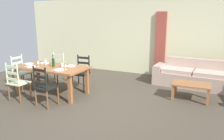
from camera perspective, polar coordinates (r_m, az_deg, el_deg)
ground_plane at (r=5.24m, az=-4.17°, el=-8.90°), size 9.60×9.60×0.02m
wall_far at (r=7.92m, az=7.42°, el=8.77°), size 9.60×0.16×2.70m
curtain_panel_left at (r=7.61m, az=12.58°, el=6.49°), size 0.35×0.08×2.20m
dining_table at (r=5.92m, az=-15.65°, el=0.08°), size 1.90×0.96×0.75m
dining_chair_near_left at (r=5.72m, az=-23.70°, el=-2.96°), size 0.43×0.41×0.96m
dining_chair_near_right at (r=5.15m, az=-17.32°, el=-4.17°), size 0.45×0.43×0.96m
dining_chair_far_left at (r=6.82m, az=-14.36°, el=0.29°), size 0.43×0.41×0.96m
dining_chair_far_right at (r=6.24m, az=-7.97°, el=-0.61°), size 0.44×0.42×0.96m
dining_chair_head_west at (r=6.77m, az=-22.91°, el=-0.46°), size 0.41×0.43×0.96m
dinner_plate_near_left at (r=6.02m, az=-20.51°, el=0.88°), size 0.24×0.24×0.02m
fork_near_left at (r=6.13m, az=-21.49°, el=0.95°), size 0.03×0.17×0.01m
dinner_plate_near_right at (r=5.43m, az=-13.78°, el=0.04°), size 0.24×0.24×0.02m
fork_near_right at (r=5.52m, az=-15.00°, el=0.13°), size 0.02×0.17×0.01m
dinner_plate_far_left at (r=6.37m, az=-17.34°, el=1.78°), size 0.24×0.24×0.02m
fork_far_left at (r=6.47m, az=-18.33°, el=1.83°), size 0.03×0.17×0.01m
dinner_plate_far_right at (r=5.81m, az=-10.73°, el=1.08°), size 0.24×0.24×0.02m
fork_far_right at (r=5.90m, az=-11.92°, el=1.15°), size 0.02×0.17×0.01m
dinner_plate_head_west at (r=6.42m, az=-21.02°, el=1.58°), size 0.24×0.24×0.02m
fork_head_west at (r=6.53m, az=-21.94°, el=1.63°), size 0.03×0.17×0.01m
wine_bottle at (r=5.82m, az=-15.19°, el=1.95°), size 0.07×0.07×0.32m
wine_glass_near_left at (r=5.98m, az=-18.87°, el=1.93°), size 0.06×0.06×0.16m
wine_glass_near_right at (r=5.41m, az=-12.14°, el=1.19°), size 0.06×0.06×0.16m
wine_glass_far_left at (r=6.18m, az=-17.10°, el=2.41°), size 0.06×0.06×0.16m
coffee_cup_primary at (r=5.78m, az=-12.98°, el=1.26°), size 0.07×0.07×0.09m
couch at (r=6.89m, az=20.72°, el=-1.63°), size 2.33×0.95×0.80m
coffee_table at (r=5.70m, az=20.14°, el=-3.97°), size 0.90×0.56×0.42m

